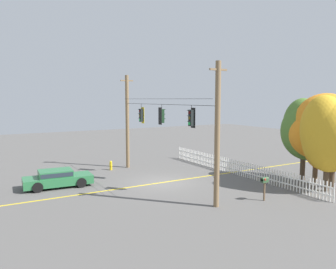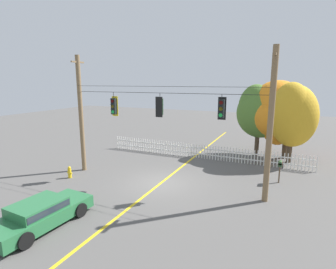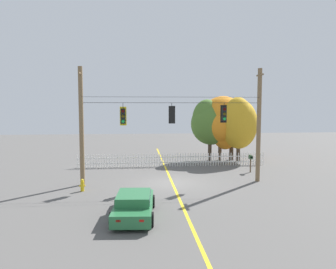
{
  "view_description": "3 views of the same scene",
  "coord_description": "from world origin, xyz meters",
  "px_view_note": "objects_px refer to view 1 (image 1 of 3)",
  "views": [
    {
      "loc": [
        19.55,
        -10.95,
        5.76
      ],
      "look_at": [
        -0.04,
        0.49,
        3.33
      ],
      "focal_mm": 35.32,
      "sensor_mm": 36.0,
      "label": 1
    },
    {
      "loc": [
        6.67,
        -13.69,
        6.05
      ],
      "look_at": [
        0.31,
        0.34,
        2.97
      ],
      "focal_mm": 28.4,
      "sensor_mm": 36.0,
      "label": 2
    },
    {
      "loc": [
        -2.25,
        -21.46,
        5.16
      ],
      "look_at": [
        -0.24,
        0.58,
        3.25
      ],
      "focal_mm": 34.7,
      "sensor_mm": 36.0,
      "label": 3
    }
  ],
  "objects_px": {
    "traffic_signal_eastbound_side": "(141,115)",
    "autumn_maple_near_fence": "(306,129)",
    "autumn_maple_mid": "(322,130)",
    "roadside_mailbox": "(265,181)",
    "autumn_maple_far_west": "(327,133)",
    "traffic_signal_northbound_secondary": "(162,116)",
    "traffic_signal_northbound_primary": "(191,118)",
    "fire_hydrant": "(111,165)",
    "parked_car": "(57,178)"
  },
  "relations": [
    {
      "from": "autumn_maple_mid",
      "to": "traffic_signal_eastbound_side",
      "type": "bearing_deg",
      "value": -135.13
    },
    {
      "from": "traffic_signal_eastbound_side",
      "to": "roadside_mailbox",
      "type": "distance_m",
      "value": 10.76
    },
    {
      "from": "autumn_maple_near_fence",
      "to": "roadside_mailbox",
      "type": "relative_size",
      "value": 4.25
    },
    {
      "from": "autumn_maple_mid",
      "to": "autumn_maple_far_west",
      "type": "xyz_separation_m",
      "value": [
        1.19,
        -1.17,
        -0.07
      ]
    },
    {
      "from": "autumn_maple_near_fence",
      "to": "fire_hydrant",
      "type": "bearing_deg",
      "value": -133.94
    },
    {
      "from": "fire_hydrant",
      "to": "roadside_mailbox",
      "type": "xyz_separation_m",
      "value": [
        12.2,
        4.63,
        0.75
      ]
    },
    {
      "from": "autumn_maple_mid",
      "to": "parked_car",
      "type": "relative_size",
      "value": 1.39
    },
    {
      "from": "traffic_signal_northbound_primary",
      "to": "parked_car",
      "type": "relative_size",
      "value": 0.3
    },
    {
      "from": "autumn_maple_near_fence",
      "to": "traffic_signal_eastbound_side",
      "type": "bearing_deg",
      "value": -130.86
    },
    {
      "from": "autumn_maple_mid",
      "to": "fire_hydrant",
      "type": "xyz_separation_m",
      "value": [
        -11.49,
        -10.62,
        -3.37
      ]
    },
    {
      "from": "autumn_maple_far_west",
      "to": "traffic_signal_northbound_secondary",
      "type": "bearing_deg",
      "value": -131.81
    },
    {
      "from": "traffic_signal_northbound_primary",
      "to": "fire_hydrant",
      "type": "relative_size",
      "value": 1.77
    },
    {
      "from": "traffic_signal_eastbound_side",
      "to": "autumn_maple_far_west",
      "type": "distance_m",
      "value": 12.9
    },
    {
      "from": "traffic_signal_northbound_secondary",
      "to": "autumn_maple_near_fence",
      "type": "bearing_deg",
      "value": 63.08
    },
    {
      "from": "autumn_maple_near_fence",
      "to": "autumn_maple_far_west",
      "type": "bearing_deg",
      "value": -25.6
    },
    {
      "from": "autumn_maple_near_fence",
      "to": "autumn_maple_mid",
      "type": "bearing_deg",
      "value": 0.04
    },
    {
      "from": "traffic_signal_northbound_secondary",
      "to": "fire_hydrant",
      "type": "height_order",
      "value": "traffic_signal_northbound_secondary"
    },
    {
      "from": "traffic_signal_eastbound_side",
      "to": "autumn_maple_near_fence",
      "type": "bearing_deg",
      "value": 49.14
    },
    {
      "from": "traffic_signal_eastbound_side",
      "to": "parked_car",
      "type": "relative_size",
      "value": 0.34
    },
    {
      "from": "fire_hydrant",
      "to": "traffic_signal_eastbound_side",
      "type": "bearing_deg",
      "value": 33.54
    },
    {
      "from": "traffic_signal_northbound_primary",
      "to": "autumn_maple_near_fence",
      "type": "bearing_deg",
      "value": 83.49
    },
    {
      "from": "traffic_signal_northbound_primary",
      "to": "traffic_signal_eastbound_side",
      "type": "bearing_deg",
      "value": 180.0
    },
    {
      "from": "autumn_maple_mid",
      "to": "parked_car",
      "type": "height_order",
      "value": "autumn_maple_mid"
    },
    {
      "from": "autumn_maple_near_fence",
      "to": "traffic_signal_northbound_primary",
      "type": "bearing_deg",
      "value": -96.51
    },
    {
      "from": "autumn_maple_near_fence",
      "to": "roadside_mailbox",
      "type": "bearing_deg",
      "value": -71.81
    },
    {
      "from": "traffic_signal_northbound_secondary",
      "to": "autumn_maple_mid",
      "type": "distance_m",
      "value": 10.77
    },
    {
      "from": "traffic_signal_eastbound_side",
      "to": "autumn_maple_near_fence",
      "type": "xyz_separation_m",
      "value": [
        7.78,
        9.0,
        -0.88
      ]
    },
    {
      "from": "traffic_signal_northbound_primary",
      "to": "parked_car",
      "type": "xyz_separation_m",
      "value": [
        -5.99,
        -6.53,
        -4.06
      ]
    },
    {
      "from": "fire_hydrant",
      "to": "autumn_maple_mid",
      "type": "bearing_deg",
      "value": 42.76
    },
    {
      "from": "traffic_signal_eastbound_side",
      "to": "autumn_maple_mid",
      "type": "bearing_deg",
      "value": 44.87
    },
    {
      "from": "traffic_signal_eastbound_side",
      "to": "fire_hydrant",
      "type": "xyz_separation_m",
      "value": [
        -2.45,
        -1.62,
        -4.16
      ]
    },
    {
      "from": "traffic_signal_northbound_secondary",
      "to": "parked_car",
      "type": "height_order",
      "value": "traffic_signal_northbound_secondary"
    },
    {
      "from": "traffic_signal_northbound_secondary",
      "to": "autumn_maple_mid",
      "type": "relative_size",
      "value": 0.22
    },
    {
      "from": "autumn_maple_mid",
      "to": "roadside_mailbox",
      "type": "bearing_deg",
      "value": -83.22
    },
    {
      "from": "parked_car",
      "to": "roadside_mailbox",
      "type": "distance_m",
      "value": 13.11
    },
    {
      "from": "traffic_signal_eastbound_side",
      "to": "autumn_maple_mid",
      "type": "distance_m",
      "value": 12.78
    },
    {
      "from": "traffic_signal_eastbound_side",
      "to": "parked_car",
      "type": "height_order",
      "value": "traffic_signal_eastbound_side"
    },
    {
      "from": "traffic_signal_northbound_primary",
      "to": "autumn_maple_near_fence",
      "type": "distance_m",
      "value": 9.11
    },
    {
      "from": "autumn_maple_near_fence",
      "to": "fire_hydrant",
      "type": "height_order",
      "value": "autumn_maple_near_fence"
    },
    {
      "from": "autumn_maple_near_fence",
      "to": "autumn_maple_mid",
      "type": "xyz_separation_m",
      "value": [
        1.25,
        0.0,
        0.09
      ]
    },
    {
      "from": "autumn_maple_mid",
      "to": "autumn_maple_far_west",
      "type": "distance_m",
      "value": 1.67
    },
    {
      "from": "autumn_maple_far_west",
      "to": "fire_hydrant",
      "type": "height_order",
      "value": "autumn_maple_far_west"
    },
    {
      "from": "traffic_signal_eastbound_side",
      "to": "fire_hydrant",
      "type": "relative_size",
      "value": 1.97
    },
    {
      "from": "traffic_signal_northbound_primary",
      "to": "parked_car",
      "type": "height_order",
      "value": "traffic_signal_northbound_primary"
    },
    {
      "from": "traffic_signal_northbound_secondary",
      "to": "traffic_signal_northbound_primary",
      "type": "distance_m",
      "value": 3.55
    },
    {
      "from": "traffic_signal_eastbound_side",
      "to": "traffic_signal_northbound_primary",
      "type": "bearing_deg",
      "value": -0.0
    },
    {
      "from": "autumn_maple_far_west",
      "to": "fire_hydrant",
      "type": "relative_size",
      "value": 7.94
    },
    {
      "from": "autumn_maple_mid",
      "to": "parked_car",
      "type": "distance_m",
      "value": 17.87
    },
    {
      "from": "autumn_maple_mid",
      "to": "parked_car",
      "type": "bearing_deg",
      "value": -118.06
    },
    {
      "from": "traffic_signal_eastbound_side",
      "to": "roadside_mailbox",
      "type": "bearing_deg",
      "value": 17.16
    }
  ]
}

